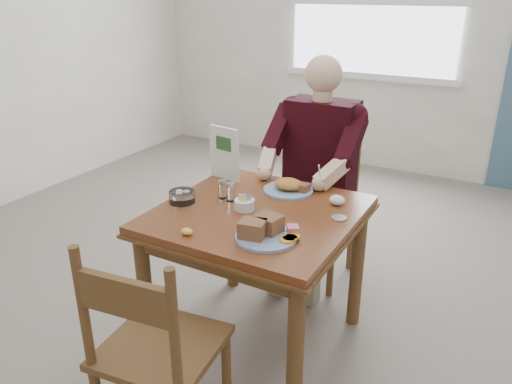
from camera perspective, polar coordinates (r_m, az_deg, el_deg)
The scene contains 16 objects.
floor at distance 2.75m, azimuth 0.16°, elevation -16.46°, with size 6.00×6.00×0.00m, color slate.
wall_back at distance 5.00m, azimuth 17.89°, elevation 17.64°, with size 5.50×5.50×0.00m, color white.
lemon_wedge at distance 2.15m, azimuth -7.92°, elevation -4.50°, with size 0.05×0.04×0.03m, color yellow.
napkin at distance 2.44m, azimuth 9.26°, elevation -0.92°, with size 0.08×0.06×0.05m, color white.
metal_dish at distance 2.30m, azimuth 9.45°, elevation -2.95°, with size 0.07×0.07×0.01m, color silver.
window at distance 5.06m, azimuth 13.39°, elevation 20.41°, with size 1.72×0.04×1.42m.
table at distance 2.41m, azimuth 0.17°, elevation -4.53°, with size 0.92×0.92×0.75m.
chair_far at distance 3.13m, azimuth 7.24°, elevation -1.32°, with size 0.42×0.42×0.95m.
chair_near at distance 1.97m, azimuth -11.50°, elevation -17.46°, with size 0.47×0.47×0.95m.
diner at distance 2.93m, azimuth 6.88°, elevation 4.01°, with size 0.53×0.56×1.39m.
near_plate at distance 2.09m, azimuth 0.99°, elevation -4.47°, with size 0.28×0.27×0.09m.
far_plate at distance 2.57m, azimuth 3.83°, elevation 0.59°, with size 0.28×0.28×0.07m.
caddy at distance 2.36m, azimuth -1.34°, elevation -1.44°, with size 0.12×0.12×0.07m.
shakers at distance 2.46m, azimuth -3.40°, elevation 0.18°, with size 0.10×0.06×0.09m.
creamer at distance 2.46m, azimuth -8.45°, elevation -0.51°, with size 0.13×0.13×0.06m.
menu at distance 2.70m, azimuth -3.63°, elevation 4.47°, with size 0.20×0.05×0.29m.
Camera 1 is at (1.03, -1.88, 1.73)m, focal length 35.00 mm.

